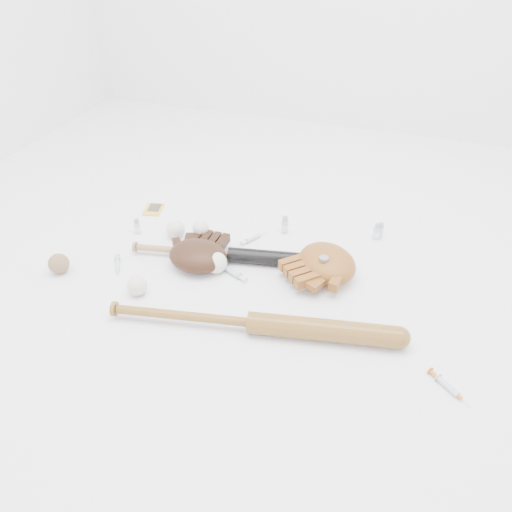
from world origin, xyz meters
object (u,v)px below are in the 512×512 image
(bat_dark, at_px, (231,255))
(bat_wood, at_px, (251,323))
(pedestal, at_px, (201,239))
(glove_dark, at_px, (198,255))

(bat_dark, bearing_deg, bat_wood, -69.91)
(bat_dark, relative_size, pedestal, 11.74)
(bat_dark, xyz_separation_m, pedestal, (-0.15, 0.08, -0.01))
(bat_wood, distance_m, pedestal, 0.53)
(bat_dark, relative_size, glove_dark, 3.08)
(bat_dark, height_order, pedestal, bat_dark)
(bat_dark, height_order, glove_dark, glove_dark)
(bat_dark, bearing_deg, pedestal, 142.41)
(bat_wood, xyz_separation_m, pedestal, (-0.34, 0.40, -0.02))
(bat_wood, height_order, glove_dark, glove_dark)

